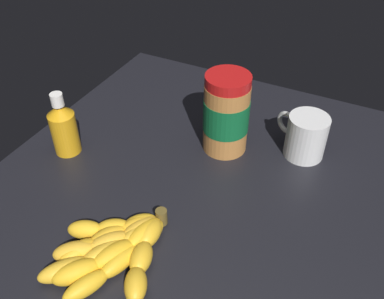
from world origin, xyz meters
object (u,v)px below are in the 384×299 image
object	(u,v)px
banana_bunch	(116,247)
coffee_mug	(305,136)
peanut_butter_jar	(226,114)
honey_bottle	(64,127)

from	to	relation	value
banana_bunch	coffee_mug	xyz separation A→B (cm)	(-38.17, 19.97, 2.93)
banana_bunch	peanut_butter_jar	size ratio (longest dim) A/B	1.27
banana_bunch	coffee_mug	size ratio (longest dim) A/B	1.91
peanut_butter_jar	coffee_mug	world-z (taller)	peanut_butter_jar
banana_bunch	coffee_mug	distance (cm)	43.18
peanut_butter_jar	honey_bottle	world-z (taller)	peanut_butter_jar
peanut_butter_jar	coffee_mug	size ratio (longest dim) A/B	1.51
honey_bottle	peanut_butter_jar	bearing A→B (deg)	118.65
banana_bunch	peanut_butter_jar	world-z (taller)	peanut_butter_jar
banana_bunch	honey_bottle	world-z (taller)	honey_bottle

